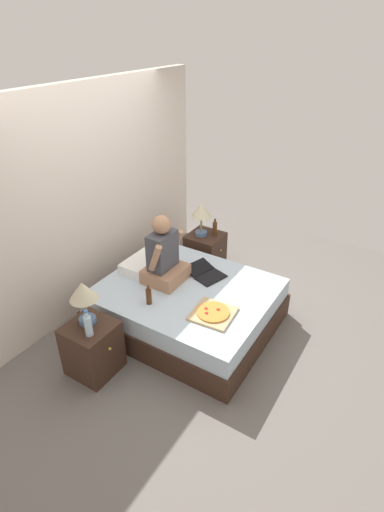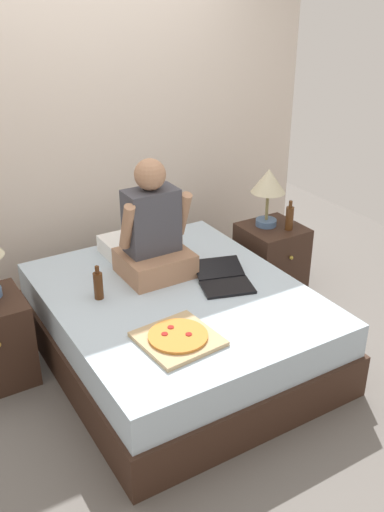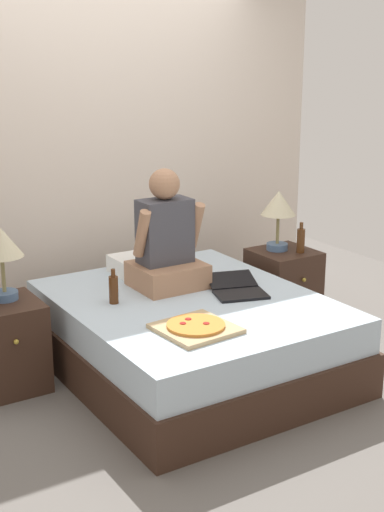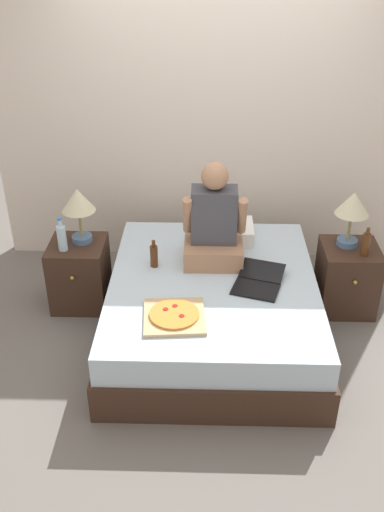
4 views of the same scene
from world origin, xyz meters
The scene contains 11 objects.
ground_plane centered at (0.00, 0.00, 0.00)m, with size 5.80×5.80×0.00m, color #66605B.
wall_back centered at (0.00, 1.28, 1.25)m, with size 3.80×0.12×2.50m, color beige.
bed centered at (0.00, 0.00, 0.24)m, with size 1.55×1.85×0.49m.
nightstand_right centered at (1.08, 0.40, 0.28)m, with size 0.44×0.47×0.55m.
lamp_on_right_nightstand centered at (1.05, 0.45, 0.88)m, with size 0.26×0.26×0.45m.
beer_bottle centered at (1.15, 0.30, 0.65)m, with size 0.06×0.06×0.23m.
pillow centered at (0.07, 0.64, 0.55)m, with size 0.52×0.34×0.12m, color white.
person_seated centered at (0.00, 0.30, 0.78)m, with size 0.47×0.40×0.78m.
laptop centered at (0.32, -0.06, 0.52)m, with size 0.42×0.49×0.07m.
pizza_box centered at (-0.26, -0.47, 0.51)m, with size 0.43×0.43×0.05m.
beer_bottle_on_bed centered at (-0.44, 0.18, 0.59)m, with size 0.06×0.06×0.22m.
Camera 2 is at (-1.52, -2.71, 2.28)m, focal length 40.00 mm.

